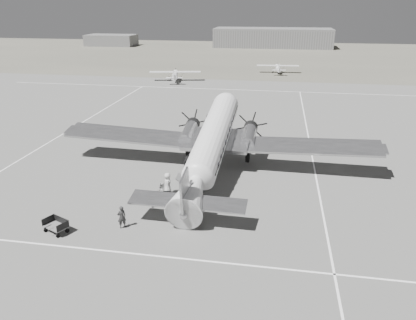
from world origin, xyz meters
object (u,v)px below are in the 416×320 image
object	(u,v)px
light_plane_right	(278,69)
baggage_cart_far	(56,226)
hangar_main	(273,38)
light_plane_left	(175,76)
ground_crew	(122,217)
shed_secondary	(111,40)
baggage_cart_near	(161,199)
dc3_airliner	(212,144)
passenger	(168,184)
ramp_agent	(163,192)

from	to	relation	value
light_plane_right	baggage_cart_far	bearing A→B (deg)	-105.53
hangar_main	baggage_cart_far	xyz separation A→B (m)	(-11.91, -132.40, -2.80)
hangar_main	light_plane_left	xyz separation A→B (m)	(-18.13, -73.26, -2.19)
ground_crew	hangar_main	bearing A→B (deg)	-132.51
light_plane_left	ground_crew	bearing A→B (deg)	-91.08
shed_secondary	baggage_cart_near	xyz separation A→B (m)	(54.23, -122.07, -1.50)
baggage_cart_far	dc3_airliner	bearing A→B (deg)	76.81
hangar_main	passenger	bearing A→B (deg)	-92.62
baggage_cart_far	ramp_agent	size ratio (longest dim) A/B	1.02
dc3_airliner	ground_crew	distance (m)	12.00
shed_secondary	light_plane_left	distance (m)	80.09
light_plane_left	baggage_cart_far	world-z (taller)	light_plane_left
hangar_main	shed_secondary	distance (m)	60.22
ground_crew	passenger	world-z (taller)	passenger
light_plane_right	ground_crew	xyz separation A→B (m)	(-10.23, -71.72, -0.14)
shed_secondary	ground_crew	world-z (taller)	shed_secondary
dc3_airliner	light_plane_right	world-z (taller)	dc3_airliner
dc3_airliner	ground_crew	bearing A→B (deg)	-112.43
shed_secondary	baggage_cart_far	distance (m)	136.18
baggage_cart_far	ground_crew	size ratio (longest dim) A/B	1.02
baggage_cart_near	shed_secondary	bearing A→B (deg)	101.60
light_plane_left	passenger	bearing A→B (deg)	-88.01
ground_crew	baggage_cart_far	bearing A→B (deg)	-21.37
shed_secondary	passenger	bearing A→B (deg)	-65.67
light_plane_left	passenger	size ratio (longest dim) A/B	5.58
shed_secondary	ramp_agent	world-z (taller)	shed_secondary
shed_secondary	ground_crew	size ratio (longest dim) A/B	10.40
shed_secondary	ground_crew	xyz separation A→B (m)	(52.47, -125.99, -1.13)
light_plane_left	ramp_agent	xyz separation A→B (m)	(12.37, -53.26, -0.24)
baggage_cart_near	baggage_cart_far	bearing A→B (deg)	-151.41
hangar_main	ground_crew	bearing A→B (deg)	-93.29
hangar_main	dc3_airliner	distance (m)	120.22
baggage_cart_near	ramp_agent	size ratio (longest dim) A/B	1.02
baggage_cart_far	ground_crew	world-z (taller)	ground_crew
light_plane_left	baggage_cart_near	distance (m)	55.22
light_plane_left	baggage_cart_near	bearing A→B (deg)	-88.55
hangar_main	baggage_cart_far	size ratio (longest dim) A/B	23.78
light_plane_right	light_plane_left	bearing A→B (deg)	-150.34
baggage_cart_near	passenger	bearing A→B (deg)	76.21
dc3_airliner	light_plane_right	xyz separation A→B (m)	(5.45, 60.92, -2.00)
light_plane_right	passenger	distance (m)	66.32
shed_secondary	light_plane_left	bearing A→B (deg)	-58.48
shed_secondary	passenger	size ratio (longest dim) A/B	9.42
baggage_cart_near	ground_crew	distance (m)	4.31
baggage_cart_near	ground_crew	bearing A→B (deg)	-126.55
light_plane_right	baggage_cart_near	size ratio (longest dim) A/B	5.48
ground_crew	passenger	distance (m)	6.21
dc3_airliner	light_plane_right	size ratio (longest dim) A/B	3.26
shed_secondary	hangar_main	bearing A→B (deg)	4.76
shed_secondary	light_plane_right	size ratio (longest dim) A/B	1.86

